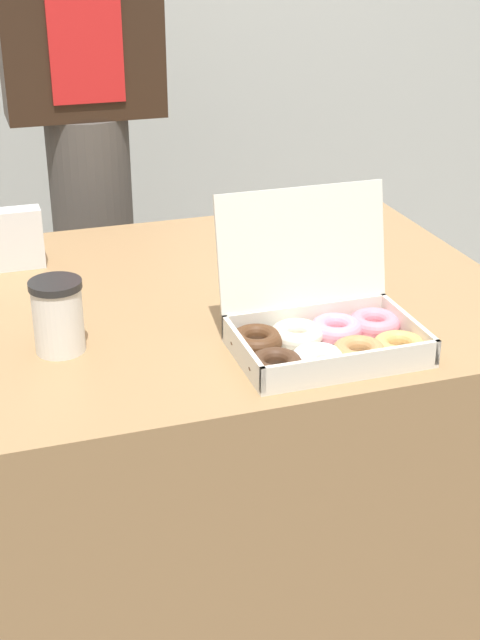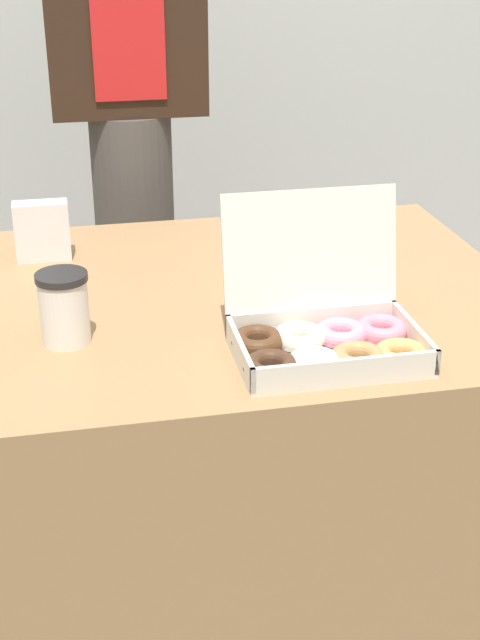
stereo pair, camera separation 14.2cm
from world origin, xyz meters
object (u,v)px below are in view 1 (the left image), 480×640
object	(u,v)px
donut_box	(324,331)
napkin_holder	(15,239)
person_customer	(85,114)
coffee_cup	(58,316)

from	to	relation	value
donut_box	napkin_holder	distance (m)	0.70
napkin_holder	person_customer	distance (m)	0.56
donut_box	napkin_holder	bearing A→B (deg)	129.81
coffee_cup	donut_box	bearing A→B (deg)	-17.86
donut_box	coffee_cup	distance (m)	0.43
coffee_cup	napkin_holder	distance (m)	0.40
coffee_cup	napkin_holder	size ratio (longest dim) A/B	1.01
napkin_holder	person_customer	world-z (taller)	person_customer
donut_box	person_customer	size ratio (longest dim) A/B	0.19
donut_box	napkin_holder	xyz separation A→B (m)	(-0.45, 0.54, 0.03)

